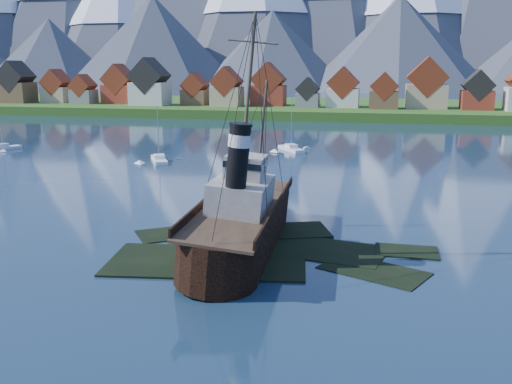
% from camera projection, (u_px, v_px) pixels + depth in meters
% --- Properties ---
extents(ground, '(1400.00, 1400.00, 0.00)m').
position_uv_depth(ground, '(244.00, 258.00, 53.62)').
color(ground, '#182E45').
rests_on(ground, ground).
extents(shoal, '(31.71, 21.24, 1.14)m').
position_uv_depth(shoal, '(267.00, 255.00, 55.37)').
color(shoal, black).
rests_on(shoal, ground).
extents(shore_bank, '(600.00, 80.00, 3.20)m').
position_uv_depth(shore_bank, '(351.00, 112.00, 215.48)').
color(shore_bank, '#1F4E16').
rests_on(shore_bank, ground).
extents(seawall, '(600.00, 2.50, 2.00)m').
position_uv_depth(seawall, '(344.00, 122.00, 179.30)').
color(seawall, '#3F3D38').
rests_on(seawall, ground).
extents(town, '(250.96, 16.69, 17.30)m').
position_uv_depth(town, '(255.00, 89.00, 203.58)').
color(town, maroon).
rests_on(town, ground).
extents(tugboat_wreck, '(6.86, 29.54, 23.41)m').
position_uv_depth(tugboat_wreck, '(243.00, 216.00, 56.93)').
color(tugboat_wreck, black).
rests_on(tugboat_wreck, ground).
extents(sailboat_a, '(6.18, 8.92, 10.90)m').
position_uv_depth(sailboat_a, '(159.00, 160.00, 106.16)').
color(sailboat_a, white).
rests_on(sailboat_a, ground).
extents(sailboat_b, '(5.14, 7.64, 11.03)m').
position_uv_depth(sailboat_b, '(3.00, 149.00, 120.54)').
color(sailboat_b, white).
rests_on(sailboat_b, ground).
extents(sailboat_c, '(6.83, 8.70, 11.55)m').
position_uv_depth(sailboat_c, '(291.00, 149.00, 119.50)').
color(sailboat_c, white).
rests_on(sailboat_c, ground).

